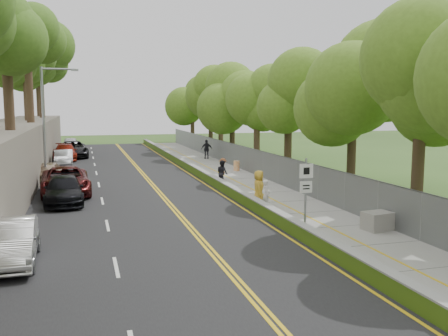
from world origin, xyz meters
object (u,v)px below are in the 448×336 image
Objects in this scene: streetlight at (47,116)px; car_1 at (11,242)px; concrete_block at (377,221)px; car_2 at (66,181)px; signpost at (306,186)px; car_0 at (11,242)px; construction_barrel at (237,166)px; person_far at (207,149)px; painter_0 at (259,188)px.

car_1 is (-0.14, -18.59, -3.86)m from streetlight.
car_2 is (-13.21, 12.65, 0.43)m from concrete_block.
streetlight is 2.58× the size of signpost.
signpost reaches higher than car_0.
construction_barrel is 0.42× the size of person_far.
streetlight is 1.78× the size of car_1.
signpost is 5.23m from painter_0.
painter_0 is (-0.30, 5.14, -0.95)m from signpost.
car_0 is at bearing -124.83° from construction_barrel.
person_far is at bearing 50.01° from car_2.
streetlight reaches higher than signpost.
painter_0 is (11.35, 6.71, 0.23)m from car_1.
person_far is (2.68, 28.81, -0.95)m from signpost.
streetlight reaches higher than car_2.
car_2 is (1.38, 13.24, 0.09)m from car_1.
car_2 is at bearing 83.28° from car_0.
car_1 is (-14.59, -0.59, 0.34)m from concrete_block.
painter_0 is at bearing 28.55° from car_1.
car_1 is at bearing -90.78° from car_0.
construction_barrel is 14.51m from painter_0.
person_far reaches higher than concrete_block.
streetlight is 18.99m from car_1.
person_far is (12.95, 17.14, 0.14)m from car_2.
car_1 reaches higher than construction_barrel.
person_far is at bearing 90.49° from concrete_block.
concrete_block is 14.60m from car_0.
streetlight is 1.33× the size of car_2.
car_1 is 2.34× the size of person_far.
painter_0 is 23.86m from person_far.
car_1 reaches higher than car_0.
streetlight is at bearing 64.26° from painter_0.
signpost reaches higher than car_2.
car_2 is (1.38, 13.24, 0.11)m from car_0.
construction_barrel is 25.41m from car_0.
painter_0 reaches higher than car_1.
car_1 is at bearing -124.82° from construction_barrel.
streetlight is at bearing 87.53° from car_1.
car_0 is (-14.59, -0.59, 0.33)m from concrete_block.
person_far reaches higher than car_1.
car_0 is at bearing -172.32° from signpost.
streetlight is at bearing 100.14° from car_2.
person_far is (14.19, 11.79, -3.63)m from streetlight.
streetlight is 20.72m from signpost.
car_2 is 21.48m from person_far.
car_0 is at bearing 141.50° from painter_0.
signpost is 11.82m from car_0.
signpost is (11.51, -17.02, -2.68)m from streetlight.
construction_barrel is 15.19m from car_2.
car_1 is at bearing 141.51° from painter_0.
construction_barrel is 0.42× the size of painter_0.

